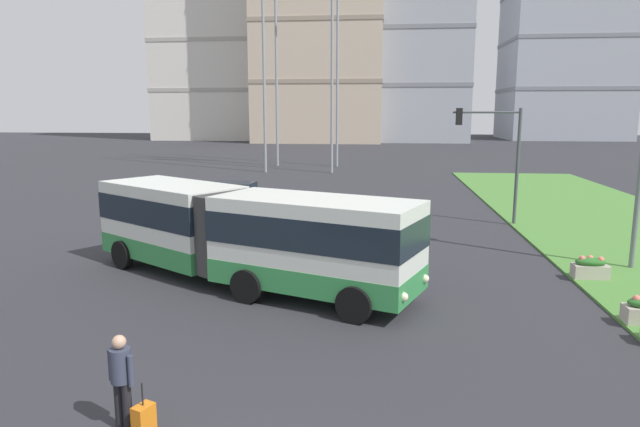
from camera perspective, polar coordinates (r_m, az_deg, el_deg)
The scene contains 8 objects.
articulated_bus at distance 18.14m, azimuth -7.88°, elevation -1.95°, with size 11.53×7.62×3.00m.
car_grey_wagon at distance 31.67m, azimuth -8.61°, elevation 1.63°, with size 4.55×2.35×1.58m.
pedestrian_crossing at distance 10.65m, azimuth -19.40°, elevation -15.19°, with size 0.54×0.36×1.74m.
rolling_suitcase at distance 10.62m, azimuth -17.33°, elevation -19.30°, with size 0.36×0.43×0.97m.
flower_planter_4 at distance 20.58m, azimuth 25.60°, elevation -4.93°, with size 1.10×0.56×0.74m.
traffic_light_far_right at distance 28.40m, azimuth 17.33°, elevation 6.57°, with size 3.21×0.28×5.60m.
apartment_tower_centre at distance 106.36m, azimuth 9.02°, elevation 17.41°, with size 20.78×15.61×37.55m.
apartment_tower_eastcentre at distance 122.61m, azimuth 23.67°, elevation 17.56°, with size 21.75×18.69×45.26m.
Camera 1 is at (2.00, -5.82, 5.49)m, focal length 31.74 mm.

